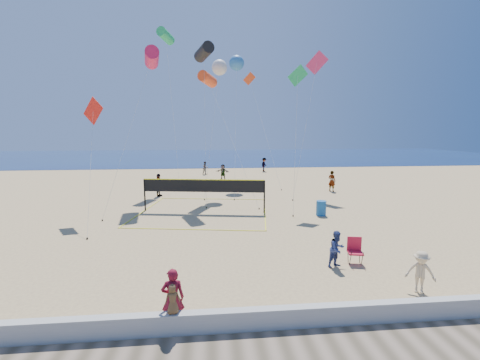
{
  "coord_description": "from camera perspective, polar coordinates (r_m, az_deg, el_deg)",
  "views": [
    {
      "loc": [
        -0.33,
        -11.22,
        5.5
      ],
      "look_at": [
        0.98,
        2.0,
        3.49
      ],
      "focal_mm": 24.0,
      "sensor_mm": 36.0,
      "label": 1
    }
  ],
  "objects": [
    {
      "name": "kite_1",
      "position": [
        26.93,
        -6.42,
        21.66
      ],
      "size": [
        1.66,
        4.62,
        12.24
      ],
      "rotation": [
        0.0,
        0.0,
        0.35
      ],
      "color": "black",
      "rests_on": "ground"
    },
    {
      "name": "kite_3",
      "position": [
        22.95,
        -24.68,
        10.4
      ],
      "size": [
        1.92,
        5.91,
        7.73
      ],
      "rotation": [
        0.0,
        0.0,
        -0.37
      ],
      "color": "red",
      "rests_on": "ground"
    },
    {
      "name": "kite_5",
      "position": [
        31.0,
        13.36,
        18.82
      ],
      "size": [
        4.0,
        4.97,
        12.63
      ],
      "rotation": [
        0.0,
        0.0,
        -0.4
      ],
      "color": "#D82F60",
      "rests_on": "ground"
    },
    {
      "name": "far_person_4",
      "position": [
        44.81,
        4.31,
        2.75
      ],
      "size": [
        1.28,
        1.42,
        1.91
      ],
      "primitive_type": "imported",
      "rotation": [
        0.0,
        0.0,
        0.97
      ],
      "color": "gray",
      "rests_on": "ground"
    },
    {
      "name": "kite_8",
      "position": [
        34.96,
        -13.07,
        23.66
      ],
      "size": [
        2.12,
        4.83,
        15.34
      ],
      "rotation": [
        0.0,
        0.0,
        -0.31
      ],
      "color": "#24B05B",
      "rests_on": "ground"
    },
    {
      "name": "volleyball_net",
      "position": [
        22.18,
        -6.47,
        -1.72
      ],
      "size": [
        9.79,
        9.66,
        2.28
      ],
      "rotation": [
        0.0,
        0.0,
        -0.16
      ],
      "color": "black",
      "rests_on": "ground"
    },
    {
      "name": "kite_4",
      "position": [
        24.22,
        10.19,
        16.55
      ],
      "size": [
        1.83,
        3.52,
        10.26
      ],
      "rotation": [
        0.0,
        0.0,
        0.3
      ],
      "color": "#24B05B",
      "rests_on": "ground"
    },
    {
      "name": "ground",
      "position": [
        12.5,
        -3.72,
        -17.53
      ],
      "size": [
        120.0,
        120.0,
        0.0
      ],
      "primitive_type": "plane",
      "color": "tan",
      "rests_on": "ground"
    },
    {
      "name": "far_person_3",
      "position": [
        41.73,
        -6.17,
        2.13
      ],
      "size": [
        1.0,
        0.91,
        1.67
      ],
      "primitive_type": "imported",
      "rotation": [
        0.0,
        0.0,
        0.42
      ],
      "color": "gray",
      "rests_on": "ground"
    },
    {
      "name": "camp_chair",
      "position": [
        14.63,
        19.73,
        -11.42
      ],
      "size": [
        0.69,
        0.81,
        1.21
      ],
      "rotation": [
        0.0,
        0.0,
        -0.2
      ],
      "color": "red",
      "rests_on": "ground"
    },
    {
      "name": "trash_barrel",
      "position": [
        21.97,
        14.24,
        -4.87
      ],
      "size": [
        0.78,
        0.78,
        0.97
      ],
      "primitive_type": "cylinder",
      "rotation": [
        0.0,
        0.0,
        -0.24
      ],
      "color": "#175799",
      "rests_on": "ground"
    },
    {
      "name": "seawall",
      "position": [
        9.74,
        -3.08,
        -23.72
      ],
      "size": [
        32.0,
        0.3,
        0.6
      ],
      "primitive_type": "cube",
      "color": "#B5B5B0",
      "rests_on": "ground"
    },
    {
      "name": "woman",
      "position": [
        9.75,
        -11.84,
        -19.9
      ],
      "size": [
        0.68,
        0.48,
        1.76
      ],
      "primitive_type": "imported",
      "rotation": [
        0.0,
        0.0,
        3.24
      ],
      "color": "maroon",
      "rests_on": "ground"
    },
    {
      "name": "kite_9",
      "position": [
        38.03,
        2.07,
        16.33
      ],
      "size": [
        2.76,
        8.99,
        12.31
      ],
      "rotation": [
        0.0,
        0.0,
        -0.18
      ],
      "color": "#F2491B",
      "rests_on": "ground"
    },
    {
      "name": "kite_0",
      "position": [
        27.91,
        -15.41,
        20.23
      ],
      "size": [
        3.11,
        8.31,
        11.98
      ],
      "rotation": [
        0.0,
        0.0,
        0.19
      ],
      "color": "#CA1A48",
      "rests_on": "ground"
    },
    {
      "name": "kite_6",
      "position": [
        30.81,
        -3.68,
        19.33
      ],
      "size": [
        2.36,
        5.49,
        11.95
      ],
      "rotation": [
        0.0,
        0.0,
        -0.23
      ],
      "color": "silver",
      "rests_on": "ground"
    },
    {
      "name": "bystander_a",
      "position": [
        13.96,
        16.86,
        -11.66
      ],
      "size": [
        0.91,
        0.82,
        1.52
      ],
      "primitive_type": "imported",
      "rotation": [
        0.0,
        0.0,
        0.41
      ],
      "color": "navy",
      "rests_on": "ground"
    },
    {
      "name": "toddler",
      "position": [
        9.43,
        -11.89,
        -19.99
      ],
      "size": [
        0.46,
        0.35,
        0.83
      ],
      "primitive_type": "imported",
      "rotation": [
        0.0,
        0.0,
        3.38
      ],
      "color": "brown",
      "rests_on": "seawall"
    },
    {
      "name": "bystander_b",
      "position": [
        13.0,
        29.44,
        -14.05
      ],
      "size": [
        1.1,
        0.94,
        1.48
      ],
      "primitive_type": "imported",
      "rotation": [
        0.0,
        0.0,
        -0.5
      ],
      "color": "#CEB389",
      "rests_on": "ground"
    },
    {
      "name": "far_person_1",
      "position": [
        37.1,
        -3.07,
        1.43
      ],
      "size": [
        1.7,
        1.21,
        1.77
      ],
      "primitive_type": "imported",
      "rotation": [
        0.0,
        0.0,
        -0.47
      ],
      "color": "gray",
      "rests_on": "ground"
    },
    {
      "name": "ocean",
      "position": [
        73.43,
        -5.38,
        4.27
      ],
      "size": [
        140.0,
        50.0,
        0.03
      ],
      "primitive_type": "cube",
      "color": "navy",
      "rests_on": "ground"
    },
    {
      "name": "far_person_0",
      "position": [
        28.27,
        -14.29,
        -0.89
      ],
      "size": [
        0.9,
        1.23,
        1.95
      ],
      "primitive_type": "imported",
      "rotation": [
        0.0,
        0.0,
        1.14
      ],
      "color": "gray",
      "rests_on": "ground"
    },
    {
      "name": "far_person_2",
      "position": [
        30.97,
        16.01,
        -0.17
      ],
      "size": [
        0.81,
        0.83,
        1.92
      ],
      "primitive_type": "imported",
      "rotation": [
        0.0,
        0.0,
        2.29
      ],
      "color": "gray",
      "rests_on": "ground"
    },
    {
      "name": "kite_7",
      "position": [
        35.41,
        -0.6,
        20.08
      ],
      "size": [
        1.94,
        10.13,
        13.33
      ],
      "rotation": [
        0.0,
        0.0,
        0.14
      ],
      "color": "#2E6DB1",
      "rests_on": "ground"
    },
    {
      "name": "kite_2",
      "position": [
        28.31,
        -5.78,
        17.39
      ],
      "size": [
        4.44,
        7.05,
        10.45
      ],
      "rotation": [
        0.0,
        0.0,
        -0.43
      ],
      "color": "#F2491B",
      "rests_on": "ground"
    }
  ]
}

